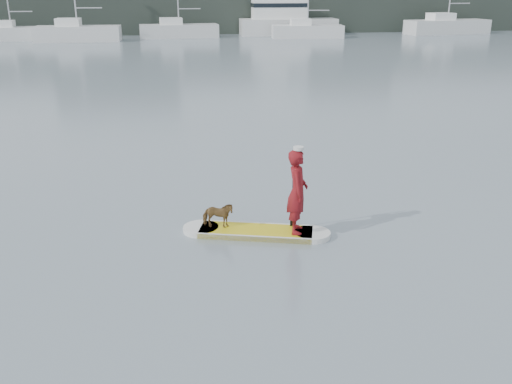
{
  "coord_description": "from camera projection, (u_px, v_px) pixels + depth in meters",
  "views": [
    {
      "loc": [
        -4.39,
        -15.4,
        5.23
      ],
      "look_at": [
        -2.62,
        -3.94,
        1.0
      ],
      "focal_mm": 40.0,
      "sensor_mm": 36.0,
      "label": 1
    }
  ],
  "objects": [
    {
      "name": "sailboat_d",
      "position": [
        178.0,
        29.0,
        59.16
      ],
      "size": [
        8.17,
        2.97,
        11.84
      ],
      "rotation": [
        0.0,
        0.0,
        0.06
      ],
      "color": "silver",
      "rests_on": "ground"
    },
    {
      "name": "paddler",
      "position": [
        297.0,
        192.0,
        12.23
      ],
      "size": [
        0.58,
        0.76,
        1.86
      ],
      "primitive_type": "imported",
      "rotation": [
        0.0,
        0.0,
        1.36
      ],
      "color": "maroon",
      "rests_on": "paddleboard"
    },
    {
      "name": "white_cap",
      "position": [
        298.0,
        148.0,
        11.9
      ],
      "size": [
        0.22,
        0.22,
        0.07
      ],
      "primitive_type": "cylinder",
      "color": "silver",
      "rests_on": "paddler"
    },
    {
      "name": "sailboat_e",
      "position": [
        307.0,
        30.0,
        58.9
      ],
      "size": [
        7.49,
        3.08,
        10.57
      ],
      "rotation": [
        0.0,
        0.0,
        -0.1
      ],
      "color": "silver",
      "rests_on": "ground"
    },
    {
      "name": "dog",
      "position": [
        218.0,
        215.0,
        12.65
      ],
      "size": [
        0.75,
        0.46,
        0.59
      ],
      "primitive_type": "imported",
      "rotation": [
        0.0,
        0.0,
        1.35
      ],
      "color": "brown",
      "rests_on": "paddleboard"
    },
    {
      "name": "paddle",
      "position": [
        293.0,
        198.0,
        12.6
      ],
      "size": [
        0.11,
        0.3,
        2.0
      ],
      "rotation": [
        0.0,
        0.0,
        -0.28
      ],
      "color": "black",
      "rests_on": "ground"
    },
    {
      "name": "ground",
      "position": [
        324.0,
        174.0,
        16.72
      ],
      "size": [
        140.0,
        140.0,
        0.0
      ],
      "primitive_type": "plane",
      "color": "slate",
      "rests_on": "ground"
    },
    {
      "name": "sailboat_f",
      "position": [
        447.0,
        25.0,
        63.66
      ],
      "size": [
        9.83,
        4.17,
        14.27
      ],
      "rotation": [
        0.0,
        0.0,
        0.15
      ],
      "color": "silver",
      "rests_on": "ground"
    },
    {
      "name": "motor_yacht_a",
      "position": [
        284.0,
        18.0,
        61.99
      ],
      "size": [
        10.52,
        3.41,
        6.28
      ],
      "rotation": [
        0.0,
        0.0,
        -0.02
      ],
      "color": "silver",
      "rests_on": "ground"
    },
    {
      "name": "sailboat_b",
      "position": [
        11.0,
        32.0,
        56.33
      ],
      "size": [
        7.88,
        2.54,
        11.63
      ],
      "rotation": [
        0.0,
        0.0,
        0.02
      ],
      "color": "silver",
      "rests_on": "ground"
    },
    {
      "name": "sailboat_c",
      "position": [
        77.0,
        32.0,
        55.34
      ],
      "size": [
        8.15,
        2.91,
        11.59
      ],
      "rotation": [
        0.0,
        0.0,
        -0.03
      ],
      "color": "silver",
      "rests_on": "ground"
    },
    {
      "name": "paddleboard",
      "position": [
        256.0,
        232.0,
        12.67
      ],
      "size": [
        3.21,
        1.48,
        0.12
      ],
      "rotation": [
        0.0,
        0.0,
        -0.28
      ],
      "color": "yellow",
      "rests_on": "ground"
    },
    {
      "name": "shore_mass",
      "position": [
        202.0,
        5.0,
        64.89
      ],
      "size": [
        90.0,
        6.0,
        6.0
      ],
      "primitive_type": "cube",
      "color": "#202823",
      "rests_on": "ground"
    }
  ]
}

